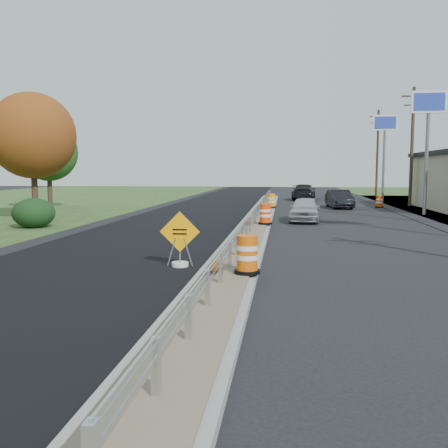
# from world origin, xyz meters

# --- Properties ---
(ground) EXTENTS (140.00, 140.00, 0.00)m
(ground) POSITION_xyz_m (0.00, 0.00, 0.00)
(ground) COLOR black
(ground) RESTS_ON ground
(milled_overlay) EXTENTS (7.20, 120.00, 0.01)m
(milled_overlay) POSITION_xyz_m (-4.40, 10.00, 0.01)
(milled_overlay) COLOR black
(milled_overlay) RESTS_ON ground
(median) EXTENTS (1.60, 55.00, 0.23)m
(median) POSITION_xyz_m (0.00, 8.00, 0.11)
(median) COLOR gray
(median) RESTS_ON ground
(guardrail) EXTENTS (0.10, 46.15, 0.72)m
(guardrail) POSITION_xyz_m (0.00, 9.00, 0.73)
(guardrail) COLOR silver
(guardrail) RESTS_ON median
(pylon_sign_mid) EXTENTS (2.20, 0.30, 7.90)m
(pylon_sign_mid) POSITION_xyz_m (10.50, 16.00, 6.48)
(pylon_sign_mid) COLOR slate
(pylon_sign_mid) RESTS_ON ground
(pylon_sign_north) EXTENTS (2.20, 0.30, 7.90)m
(pylon_sign_north) POSITION_xyz_m (10.50, 30.00, 6.48)
(pylon_sign_north) COLOR slate
(pylon_sign_north) RESTS_ON ground
(utility_pole_nmid) EXTENTS (1.90, 0.26, 9.40)m
(utility_pole_nmid) POSITION_xyz_m (11.50, 24.00, 4.93)
(utility_pole_nmid) COLOR #473523
(utility_pole_nmid) RESTS_ON ground
(utility_pole_north) EXTENTS (1.90, 0.26, 9.40)m
(utility_pole_north) POSITION_xyz_m (11.50, 39.00, 4.93)
(utility_pole_north) COLOR #473523
(utility_pole_north) RESTS_ON ground
(hedge_north) EXTENTS (2.09, 2.09, 1.52)m
(hedge_north) POSITION_xyz_m (-11.00, 6.00, 0.76)
(hedge_north) COLOR black
(hedge_north) RESTS_ON ground
(tree_near_red) EXTENTS (4.95, 4.95, 7.35)m
(tree_near_red) POSITION_xyz_m (-13.00, 10.00, 4.86)
(tree_near_red) COLOR #473523
(tree_near_red) RESTS_ON ground
(tree_near_back) EXTENTS (4.29, 4.29, 6.37)m
(tree_near_back) POSITION_xyz_m (-16.00, 18.00, 4.21)
(tree_near_back) COLOR #473523
(tree_near_back) RESTS_ON ground
(caution_sign) EXTENTS (1.21, 0.51, 1.67)m
(caution_sign) POSITION_xyz_m (-1.60, -3.08, 0.43)
(caution_sign) COLOR white
(caution_sign) RESTS_ON ground
(barrel_median_near) EXTENTS (0.68, 0.68, 0.99)m
(barrel_median_near) POSITION_xyz_m (0.55, -4.88, 0.71)
(barrel_median_near) COLOR black
(barrel_median_near) RESTS_ON median
(barrel_median_mid) EXTENTS (0.68, 0.68, 1.00)m
(barrel_median_mid) POSITION_xyz_m (0.55, 7.01, 0.71)
(barrel_median_mid) COLOR black
(barrel_median_mid) RESTS_ON median
(barrel_median_far) EXTENTS (0.67, 0.67, 0.99)m
(barrel_median_far) POSITION_xyz_m (0.55, 18.18, 0.70)
(barrel_median_far) COLOR black
(barrel_median_far) RESTS_ON median
(barrel_shoulder_mid) EXTENTS (0.64, 0.64, 0.94)m
(barrel_shoulder_mid) POSITION_xyz_m (8.82, 22.33, 0.45)
(barrel_shoulder_mid) COLOR black
(barrel_shoulder_mid) RESTS_ON ground
(barrel_shoulder_far) EXTENTS (0.60, 0.60, 0.88)m
(barrel_shoulder_far) POSITION_xyz_m (7.00, 26.87, 0.42)
(barrel_shoulder_far) COLOR black
(barrel_shoulder_far) RESTS_ON ground
(car_silver) EXTENTS (2.00, 4.21, 1.39)m
(car_silver) POSITION_xyz_m (2.65, 10.91, 0.70)
(car_silver) COLOR silver
(car_silver) RESTS_ON ground
(car_dark_mid) EXTENTS (1.92, 4.39, 1.40)m
(car_dark_mid) POSITION_xyz_m (5.67, 21.41, 0.70)
(car_dark_mid) COLOR black
(car_dark_mid) RESTS_ON ground
(car_dark_far) EXTENTS (2.59, 5.45, 1.53)m
(car_dark_far) POSITION_xyz_m (3.35, 32.04, 0.77)
(car_dark_far) COLOR black
(car_dark_far) RESTS_ON ground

